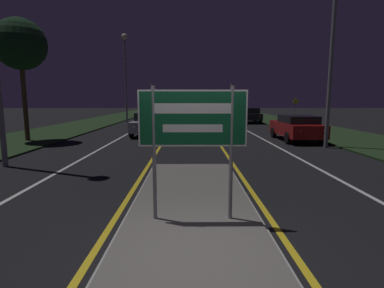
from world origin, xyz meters
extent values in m
plane|color=black|center=(0.00, 0.00, 0.00)|extent=(160.00, 160.00, 0.00)
cube|color=#999993|center=(0.00, 1.29, 0.03)|extent=(2.59, 9.49, 0.05)
cube|color=#66605B|center=(0.00, 1.29, 0.05)|extent=(2.47, 9.37, 0.10)
cube|color=#1E3319|center=(-9.50, 20.00, 0.04)|extent=(5.00, 100.00, 0.08)
cube|color=#1E3319|center=(9.50, 20.00, 0.04)|extent=(5.00, 100.00, 0.08)
cube|color=gold|center=(-1.49, 25.00, 0.00)|extent=(0.12, 70.00, 0.01)
cube|color=gold|center=(1.49, 25.00, 0.00)|extent=(0.12, 70.00, 0.01)
cube|color=silver|center=(-4.20, 25.00, 0.00)|extent=(0.12, 70.00, 0.01)
cube|color=silver|center=(4.20, 25.00, 0.00)|extent=(0.12, 70.00, 0.01)
cube|color=silver|center=(-7.20, 25.00, 0.00)|extent=(0.10, 70.00, 0.01)
cube|color=silver|center=(7.20, 25.00, 0.00)|extent=(0.10, 70.00, 0.01)
cylinder|color=gray|center=(-0.69, 1.29, 1.31)|extent=(0.07, 0.07, 2.43)
cylinder|color=gray|center=(0.69, 1.29, 1.31)|extent=(0.07, 0.07, 2.43)
cube|color=#0F512D|center=(0.00, 1.29, 1.93)|extent=(1.91, 0.04, 0.99)
cube|color=white|center=(0.00, 1.26, 1.93)|extent=(1.91, 0.00, 0.99)
cube|color=#0F512D|center=(0.00, 1.26, 1.93)|extent=(1.85, 0.01, 0.93)
cube|color=white|center=(0.00, 1.26, 2.11)|extent=(1.34, 0.01, 0.18)
cube|color=white|center=(0.00, 1.26, 1.76)|extent=(1.05, 0.01, 0.14)
cylinder|color=gray|center=(-6.47, 26.79, 4.12)|extent=(0.18, 0.18, 8.25)
sphere|color=beige|center=(-6.47, 26.79, 8.43)|extent=(0.59, 0.59, 0.59)
cylinder|color=gray|center=(6.40, 10.00, 5.33)|extent=(0.18, 0.18, 10.67)
cube|color=maroon|center=(5.88, 12.59, 0.66)|extent=(1.82, 4.31, 0.69)
cube|color=black|center=(5.88, 12.33, 1.20)|extent=(1.60, 2.24, 0.40)
sphere|color=red|center=(5.32, 10.45, 0.74)|extent=(0.14, 0.14, 0.14)
sphere|color=red|center=(6.45, 10.45, 0.74)|extent=(0.14, 0.14, 0.14)
cylinder|color=black|center=(5.01, 13.93, 0.31)|extent=(0.22, 0.63, 0.63)
cylinder|color=black|center=(6.75, 13.93, 0.31)|extent=(0.22, 0.63, 0.63)
cylinder|color=black|center=(5.01, 11.25, 0.31)|extent=(0.22, 0.63, 0.63)
cylinder|color=black|center=(6.75, 11.25, 0.31)|extent=(0.22, 0.63, 0.63)
cube|color=black|center=(5.79, 25.60, 0.66)|extent=(1.82, 4.28, 0.62)
cube|color=black|center=(5.79, 25.35, 1.22)|extent=(1.60, 2.22, 0.51)
sphere|color=red|center=(5.22, 23.49, 0.74)|extent=(0.14, 0.14, 0.14)
sphere|color=red|center=(6.35, 23.49, 0.74)|extent=(0.14, 0.14, 0.14)
cylinder|color=black|center=(4.92, 26.93, 0.35)|extent=(0.22, 0.70, 0.70)
cylinder|color=black|center=(6.66, 26.93, 0.35)|extent=(0.22, 0.70, 0.70)
cylinder|color=black|center=(4.92, 24.28, 0.35)|extent=(0.22, 0.70, 0.70)
cylinder|color=black|center=(6.66, 24.28, 0.35)|extent=(0.22, 0.70, 0.70)
cube|color=silver|center=(5.64, 39.53, 0.63)|extent=(1.89, 4.19, 0.58)
cube|color=black|center=(5.64, 39.28, 1.13)|extent=(1.67, 2.18, 0.41)
sphere|color=red|center=(5.05, 37.46, 0.71)|extent=(0.14, 0.14, 0.14)
sphere|color=red|center=(6.22, 37.46, 0.71)|extent=(0.14, 0.14, 0.14)
cylinder|color=black|center=(4.73, 40.83, 0.34)|extent=(0.22, 0.69, 0.69)
cylinder|color=black|center=(6.54, 40.83, 0.34)|extent=(0.22, 0.69, 0.69)
cylinder|color=black|center=(4.73, 38.23, 0.34)|extent=(0.22, 0.69, 0.69)
cylinder|color=black|center=(6.54, 38.23, 0.34)|extent=(0.22, 0.69, 0.69)
cube|color=navy|center=(2.80, 48.31, 0.62)|extent=(1.83, 4.71, 0.61)
cube|color=black|center=(2.80, 48.03, 1.18)|extent=(1.61, 2.45, 0.50)
sphere|color=red|center=(2.23, 45.98, 0.69)|extent=(0.14, 0.14, 0.14)
sphere|color=red|center=(3.37, 45.98, 0.69)|extent=(0.14, 0.14, 0.14)
cylinder|color=black|center=(1.93, 49.77, 0.31)|extent=(0.22, 0.62, 0.62)
cylinder|color=black|center=(3.67, 49.77, 0.31)|extent=(0.22, 0.62, 0.62)
cylinder|color=black|center=(1.93, 46.85, 0.31)|extent=(0.22, 0.62, 0.62)
cylinder|color=black|center=(3.67, 46.85, 0.31)|extent=(0.22, 0.62, 0.62)
cube|color=#B7B7BC|center=(-2.65, 15.26, 0.64)|extent=(1.84, 4.43, 0.63)
cube|color=black|center=(-2.65, 15.53, 1.19)|extent=(1.62, 2.31, 0.47)
sphere|color=white|center=(-3.22, 13.06, 0.72)|extent=(0.14, 0.14, 0.14)
sphere|color=white|center=(-2.08, 13.06, 0.72)|extent=(0.14, 0.14, 0.14)
cylinder|color=black|center=(-3.53, 13.89, 0.33)|extent=(0.22, 0.65, 0.65)
cylinder|color=black|center=(-1.78, 13.89, 0.33)|extent=(0.22, 0.65, 0.65)
cylinder|color=black|center=(-3.53, 16.63, 0.33)|extent=(0.22, 0.65, 0.65)
cylinder|color=black|center=(-1.78, 16.63, 0.33)|extent=(0.22, 0.65, 0.65)
cylinder|color=gray|center=(9.67, 23.63, 1.13)|extent=(0.06, 0.06, 2.09)
cube|color=yellow|center=(9.67, 23.63, 2.11)|extent=(0.60, 0.02, 0.60)
cylinder|color=#4C3823|center=(-8.85, 12.22, 2.30)|extent=(0.24, 0.24, 4.44)
sphere|color=black|center=(-8.85, 12.22, 5.12)|extent=(2.65, 2.65, 2.65)
camera|label=1|loc=(-0.06, -3.96, 2.26)|focal=28.00mm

